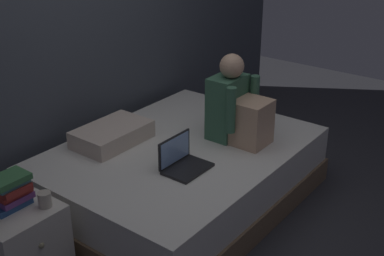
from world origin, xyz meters
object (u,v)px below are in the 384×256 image
at_px(nightstand, 20,247).
at_px(laptop, 182,161).
at_px(pillow, 112,134).
at_px(person_sitting, 237,108).
at_px(mug, 45,200).
at_px(bed, 181,174).
at_px(book_stack, 11,191).

height_order(nightstand, laptop, laptop).
height_order(nightstand, pillow, pillow).
height_order(person_sitting, pillow, person_sitting).
relative_size(person_sitting, mug, 7.28).
height_order(bed, person_sitting, person_sitting).
height_order(nightstand, mug, mug).
height_order(bed, laptop, laptop).
bearing_deg(laptop, book_stack, 157.93).
bearing_deg(laptop, person_sitting, -3.61).
bearing_deg(person_sitting, pillow, 131.11).
xyz_separation_m(bed, nightstand, (-1.30, 0.18, 0.03)).
distance_m(nightstand, mug, 0.36).
bearing_deg(mug, book_stack, 127.07).
relative_size(pillow, mug, 6.22).
distance_m(nightstand, pillow, 1.11).
relative_size(bed, book_stack, 8.69).
bearing_deg(nightstand, pillow, 14.73).
relative_size(nightstand, person_sitting, 0.82).
xyz_separation_m(nightstand, laptop, (1.05, -0.39, 0.26)).
xyz_separation_m(bed, laptop, (-0.25, -0.21, 0.29)).
xyz_separation_m(bed, book_stack, (-1.28, 0.20, 0.40)).
height_order(laptop, pillow, laptop).
height_order(laptop, mug, laptop).
height_order(person_sitting, laptop, person_sitting).
bearing_deg(nightstand, person_sitting, -14.48).
distance_m(bed, person_sitting, 0.66).
relative_size(book_stack, mug, 2.56).
xyz_separation_m(person_sitting, pillow, (-0.61, 0.70, -0.19)).
distance_m(laptop, mug, 0.96).
bearing_deg(nightstand, mug, -42.69).
bearing_deg(laptop, bed, 40.39).
bearing_deg(mug, person_sitting, -11.40).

